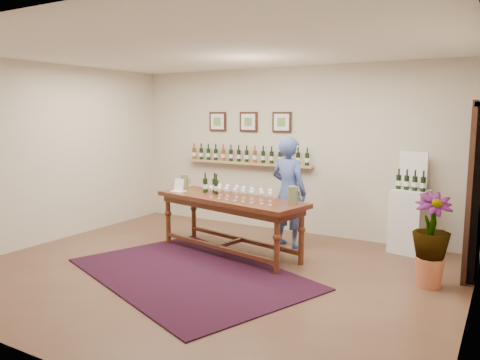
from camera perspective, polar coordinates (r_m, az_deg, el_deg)
The scene contains 14 objects.
ground at distance 6.16m, azimuth -3.82°, elevation -11.11°, with size 6.00×6.00×0.00m, color brown.
room_shell at distance 6.83m, azimuth 20.19°, elevation -0.01°, with size 6.00×6.00×6.00m.
rug at distance 6.10m, azimuth -6.14°, elevation -11.25°, with size 3.05×2.03×0.02m, color #400B12.
tasting_table at distance 6.75m, azimuth -1.27°, elevation -3.13°, with size 2.46×1.22×0.84m.
table_glasses at distance 6.52m, azimuth -0.05°, elevation -1.59°, with size 1.32×0.31×0.18m, color silver, non-canonical shape.
table_bottles at distance 7.06m, azimuth -3.35°, elevation -0.37°, with size 0.28×0.16×0.30m, color black, non-canonical shape.
pitcher_left at distance 7.57m, azimuth -6.77°, elevation -0.16°, with size 0.14×0.14×0.22m, color #677045, non-canonical shape.
pitcher_right at distance 6.23m, azimuth 6.41°, elevation -1.84°, with size 0.15×0.15×0.24m, color #677045, non-canonical shape.
menu_card at distance 7.29m, azimuth -7.45°, elevation -0.59°, with size 0.21×0.16×0.19m, color white.
display_pedestal at distance 7.30m, azimuth 19.94°, elevation -4.75°, with size 0.46×0.46×0.93m, color silver.
pedestal_bottles at distance 7.17m, azimuth 20.10°, elevation 0.00°, with size 0.30×0.08×0.30m, color black, non-canonical shape.
info_sign at distance 7.32m, azimuth 20.36°, elevation 1.22°, with size 0.42×0.02×0.57m, color white.
potted_plant at distance 5.91m, azimuth 22.26°, elevation -6.83°, with size 0.66×0.66×0.96m.
person at distance 7.15m, azimuth 5.96°, elevation -1.44°, with size 0.62×0.40×1.69m, color #3C508F.
Camera 1 is at (3.27, -4.81, 2.02)m, focal length 35.00 mm.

